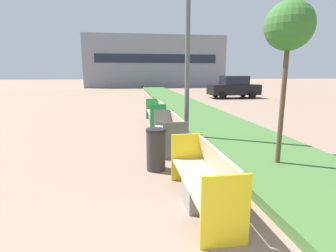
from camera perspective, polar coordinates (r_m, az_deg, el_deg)
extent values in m
cube|color=#426B33|center=(12.68, 7.09, 2.26)|extent=(2.80, 120.00, 0.18)
cube|color=gray|center=(43.00, -3.09, 13.65)|extent=(20.67, 8.92, 7.48)
cube|color=#1E2333|center=(38.54, -2.43, 14.47)|extent=(17.36, 0.08, 1.20)
cube|color=gray|center=(4.37, 7.19, -14.30)|extent=(0.52, 0.60, 0.42)
cube|color=#BCAD8E|center=(4.28, 7.26, -11.52)|extent=(0.58, 2.06, 0.05)
cube|color=#BCAD8E|center=(4.26, 10.88, -7.95)|extent=(0.14, 1.98, 0.48)
cube|color=yellow|center=(3.37, 12.38, -17.79)|extent=(0.62, 0.04, 0.94)
cube|color=yellow|center=(5.22, 4.12, -6.78)|extent=(0.62, 0.04, 0.94)
cube|color=gray|center=(7.50, 0.16, -3.14)|extent=(0.52, 0.60, 0.42)
cube|color=#BCAD8E|center=(7.45, 0.16, -1.43)|extent=(0.58, 2.10, 0.05)
cube|color=#BCAD8E|center=(7.44, 2.21, 0.61)|extent=(0.14, 2.01, 0.48)
cube|color=slate|center=(6.42, 1.62, -3.26)|extent=(0.62, 0.04, 0.94)
cube|color=slate|center=(8.48, -0.95, 0.38)|extent=(0.62, 0.04, 0.94)
cube|color=gray|center=(11.13, -2.78, 1.67)|extent=(0.52, 0.60, 0.42)
cube|color=#BCAD8E|center=(11.09, -2.79, 2.84)|extent=(0.58, 2.15, 0.05)
cube|color=#BCAD8E|center=(11.08, -1.41, 4.21)|extent=(0.14, 2.07, 0.48)
cube|color=#238C3D|center=(10.01, -2.15, 2.09)|extent=(0.62, 0.04, 0.94)
cube|color=#238C3D|center=(12.17, -3.33, 3.75)|extent=(0.62, 0.04, 0.94)
cylinder|color=#2D2D30|center=(5.74, -2.64, -5.38)|extent=(0.42, 0.42, 0.87)
cylinder|color=black|center=(5.63, -2.69, -0.88)|extent=(0.43, 0.43, 0.05)
cylinder|color=#56595B|center=(8.14, 4.39, 23.18)|extent=(0.14, 0.14, 7.52)
cylinder|color=brown|center=(6.01, 23.57, 3.59)|extent=(0.10, 0.10, 2.75)
sphere|color=#38702D|center=(6.04, 24.88, 19.20)|extent=(0.97, 0.97, 0.97)
cube|color=black|center=(23.03, 14.09, 7.70)|extent=(4.25, 1.88, 0.84)
cube|color=black|center=(23.00, 14.19, 9.64)|extent=(2.15, 1.61, 0.72)
cylinder|color=black|center=(22.76, 17.86, 6.40)|extent=(0.60, 0.20, 0.60)
cylinder|color=black|center=(24.38, 15.99, 6.81)|extent=(0.60, 0.20, 0.60)
cylinder|color=black|center=(21.76, 11.87, 6.49)|extent=(0.60, 0.20, 0.60)
cylinder|color=black|center=(23.45, 10.33, 6.90)|extent=(0.60, 0.20, 0.60)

